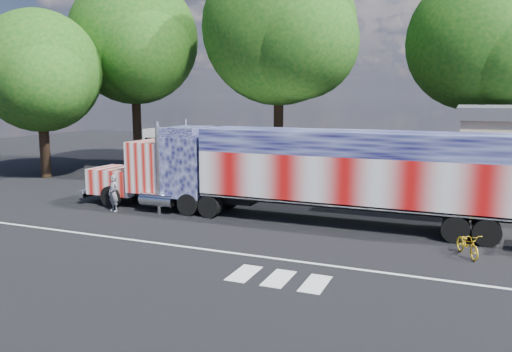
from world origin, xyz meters
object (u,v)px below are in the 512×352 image
at_px(semi_truck, 295,170).
at_px(bicycle, 468,244).
at_px(woman, 113,193).
at_px(tree_n_mid, 281,28).
at_px(tree_nw_a, 135,41).
at_px(coach_bus, 231,156).
at_px(tree_w_a, 41,72).
at_px(tree_ne_a, 479,42).

xyz_separation_m(semi_truck, bicycle, (7.49, -2.79, -1.89)).
bearing_deg(woman, tree_n_mid, 93.79).
xyz_separation_m(bicycle, tree_nw_a, (-24.53, 14.58, 9.60)).
distance_m(coach_bus, woman, 9.94).
relative_size(woman, tree_n_mid, 0.12).
xyz_separation_m(semi_truck, tree_w_a, (-20.11, 5.03, 5.07)).
bearing_deg(bicycle, tree_nw_a, 124.32).
relative_size(semi_truck, coach_bus, 1.75).
height_order(semi_truck, tree_n_mid, tree_n_mid).
bearing_deg(tree_w_a, tree_nw_a, 65.62).
height_order(semi_truck, tree_w_a, tree_w_a).
bearing_deg(woman, bicycle, 15.35).
relative_size(woman, tree_nw_a, 0.12).
height_order(woman, tree_nw_a, tree_nw_a).
relative_size(woman, tree_ne_a, 0.13).
bearing_deg(coach_bus, woman, -101.37).
relative_size(tree_w_a, tree_nw_a, 0.77).
xyz_separation_m(tree_n_mid, tree_nw_a, (-11.92, -0.58, -0.39)).
xyz_separation_m(coach_bus, woman, (-1.95, -9.71, -0.90)).
xyz_separation_m(semi_truck, coach_bus, (-6.95, 7.88, -0.50)).
relative_size(tree_ne_a, tree_w_a, 1.21).
xyz_separation_m(woman, bicycle, (16.38, -0.96, -0.49)).
xyz_separation_m(tree_n_mid, tree_ne_a, (12.86, 3.78, -1.08)).
bearing_deg(coach_bus, tree_w_a, -167.78).
height_order(coach_bus, bicycle, coach_bus).
height_order(tree_n_mid, tree_w_a, tree_n_mid).
relative_size(coach_bus, bicycle, 7.31).
xyz_separation_m(woman, tree_n_mid, (3.78, 14.20, 9.51)).
distance_m(tree_n_mid, tree_w_a, 16.97).
relative_size(coach_bus, tree_w_a, 1.04).
xyz_separation_m(woman, tree_w_a, (-11.21, 6.86, 6.47)).
bearing_deg(tree_n_mid, woman, -104.91).
xyz_separation_m(tree_w_a, tree_nw_a, (3.07, 6.77, 2.64)).
bearing_deg(bicycle, tree_n_mid, 104.80).
relative_size(tree_ne_a, tree_nw_a, 0.93).
relative_size(woman, bicycle, 1.11).
distance_m(tree_ne_a, tree_nw_a, 25.18).
height_order(semi_truck, coach_bus, semi_truck).
distance_m(coach_bus, tree_w_a, 14.57).
bearing_deg(tree_w_a, tree_ne_a, 21.76).
xyz_separation_m(coach_bus, tree_ne_a, (14.69, 8.27, 7.52)).
bearing_deg(coach_bus, tree_nw_a, 158.80).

